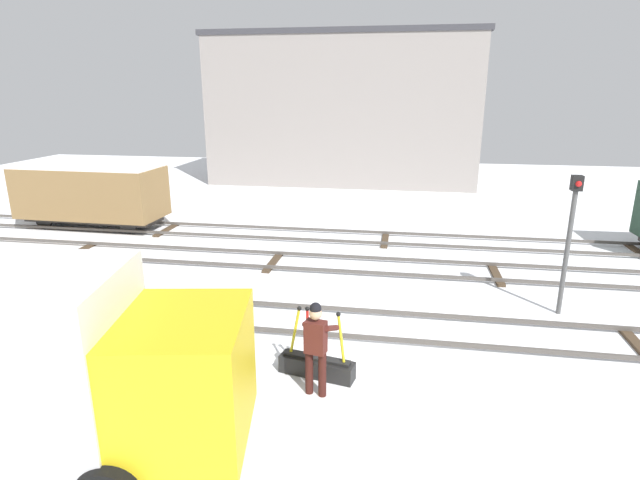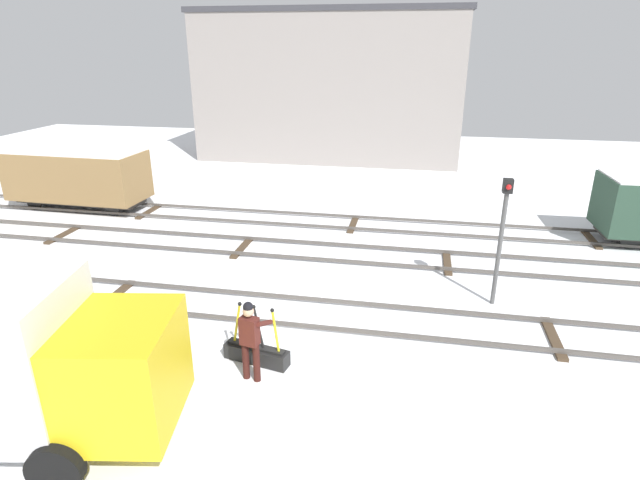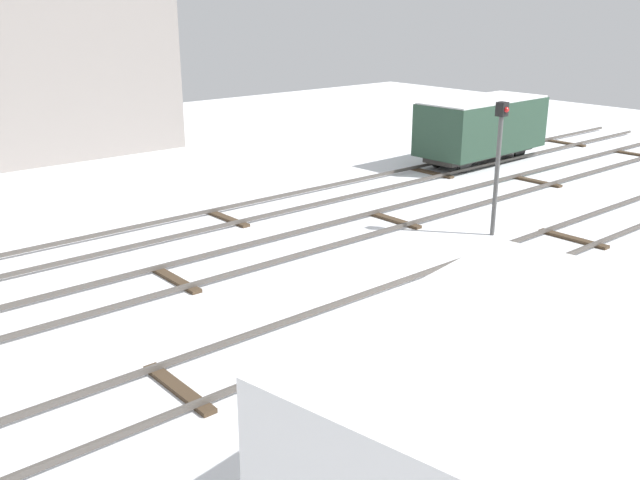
{
  "view_description": "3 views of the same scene",
  "coord_description": "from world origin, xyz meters",
  "px_view_note": "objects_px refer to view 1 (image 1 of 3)",
  "views": [
    {
      "loc": [
        0.58,
        -10.99,
        5.44
      ],
      "look_at": [
        -1.58,
        1.95,
        1.56
      ],
      "focal_mm": 28.36,
      "sensor_mm": 36.0,
      "label": 1
    },
    {
      "loc": [
        2.3,
        -11.57,
        6.69
      ],
      "look_at": [
        -0.48,
        2.95,
        1.02
      ],
      "focal_mm": 28.58,
      "sensor_mm": 36.0,
      "label": 2
    },
    {
      "loc": [
        -10.75,
        -9.22,
        5.98
      ],
      "look_at": [
        -1.15,
        2.0,
        1.03
      ],
      "focal_mm": 40.27,
      "sensor_mm": 36.0,
      "label": 3
    }
  ],
  "objects_px": {
    "delivery_truck": "(11,365)",
    "freight_car_mid_siding": "(91,193)",
    "switch_lever_frame": "(317,364)",
    "rail_worker": "(316,342)",
    "signal_post": "(570,231)"
  },
  "relations": [
    {
      "from": "switch_lever_frame",
      "to": "signal_post",
      "type": "bearing_deg",
      "value": 46.83
    },
    {
      "from": "switch_lever_frame",
      "to": "rail_worker",
      "type": "xyz_separation_m",
      "value": [
        0.1,
        -0.61,
        0.8
      ]
    },
    {
      "from": "delivery_truck",
      "to": "freight_car_mid_siding",
      "type": "relative_size",
      "value": 1.13
    },
    {
      "from": "delivery_truck",
      "to": "rail_worker",
      "type": "bearing_deg",
      "value": 23.6
    },
    {
      "from": "rail_worker",
      "to": "delivery_truck",
      "type": "xyz_separation_m",
      "value": [
        -3.94,
        -2.6,
        0.66
      ]
    },
    {
      "from": "switch_lever_frame",
      "to": "delivery_truck",
      "type": "relative_size",
      "value": 0.24
    },
    {
      "from": "signal_post",
      "to": "freight_car_mid_siding",
      "type": "distance_m",
      "value": 17.57
    },
    {
      "from": "switch_lever_frame",
      "to": "rail_worker",
      "type": "bearing_deg",
      "value": -69.07
    },
    {
      "from": "rail_worker",
      "to": "switch_lever_frame",
      "type": "bearing_deg",
      "value": 110.93
    },
    {
      "from": "delivery_truck",
      "to": "signal_post",
      "type": "relative_size",
      "value": 1.87
    },
    {
      "from": "signal_post",
      "to": "delivery_truck",
      "type": "bearing_deg",
      "value": -142.95
    },
    {
      "from": "delivery_truck",
      "to": "freight_car_mid_siding",
      "type": "height_order",
      "value": "delivery_truck"
    },
    {
      "from": "switch_lever_frame",
      "to": "delivery_truck",
      "type": "bearing_deg",
      "value": -128.21
    },
    {
      "from": "switch_lever_frame",
      "to": "delivery_truck",
      "type": "distance_m",
      "value": 5.21
    },
    {
      "from": "switch_lever_frame",
      "to": "rail_worker",
      "type": "distance_m",
      "value": 1.01
    }
  ]
}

